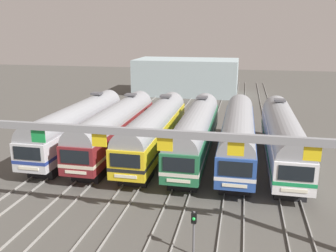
# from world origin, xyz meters

# --- Properties ---
(ground_plane) EXTENTS (160.00, 160.00, 0.00)m
(ground_plane) POSITION_xyz_m (0.00, 0.00, 0.00)
(ground_plane) COLOR #4C4944
(track_bed) EXTENTS (21.14, 70.00, 0.15)m
(track_bed) POSITION_xyz_m (0.00, 17.00, 0.07)
(track_bed) COLOR gray
(track_bed) RESTS_ON ground
(commuter_train_silver) EXTENTS (2.88, 18.06, 5.05)m
(commuter_train_silver) POSITION_xyz_m (-9.82, -0.00, 2.69)
(commuter_train_silver) COLOR silver
(commuter_train_silver) RESTS_ON ground
(commuter_train_maroon) EXTENTS (2.88, 18.06, 5.05)m
(commuter_train_maroon) POSITION_xyz_m (-5.89, -0.00, 2.69)
(commuter_train_maroon) COLOR maroon
(commuter_train_maroon) RESTS_ON ground
(commuter_train_yellow) EXTENTS (2.88, 18.06, 5.05)m
(commuter_train_yellow) POSITION_xyz_m (-1.96, -0.00, 2.69)
(commuter_train_yellow) COLOR gold
(commuter_train_yellow) RESTS_ON ground
(commuter_train_green) EXTENTS (2.88, 18.06, 5.05)m
(commuter_train_green) POSITION_xyz_m (1.96, -0.00, 2.69)
(commuter_train_green) COLOR #236B42
(commuter_train_green) RESTS_ON ground
(commuter_train_blue) EXTENTS (2.88, 18.06, 4.77)m
(commuter_train_blue) POSITION_xyz_m (5.89, -0.01, 2.69)
(commuter_train_blue) COLOR #284C9E
(commuter_train_blue) RESTS_ON ground
(commuter_train_white) EXTENTS (2.88, 18.06, 5.05)m
(commuter_train_white) POSITION_xyz_m (9.82, -0.00, 2.69)
(commuter_train_white) COLOR white
(commuter_train_white) RESTS_ON ground
(catenary_gantry) EXTENTS (24.88, 0.44, 6.97)m
(catenary_gantry) POSITION_xyz_m (0.00, -13.50, 5.33)
(catenary_gantry) COLOR gray
(catenary_gantry) RESTS_ON ground
(yard_signal_mast) EXTENTS (0.28, 0.35, 2.61)m
(yard_signal_mast) POSITION_xyz_m (3.93, -15.35, 1.83)
(yard_signal_mast) COLOR #59595E
(yard_signal_mast) RESTS_ON ground
(maintenance_building) EXTENTS (18.74, 10.00, 6.50)m
(maintenance_building) POSITION_xyz_m (-4.33, 34.80, 3.25)
(maintenance_building) COLOR #9EB2B7
(maintenance_building) RESTS_ON ground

